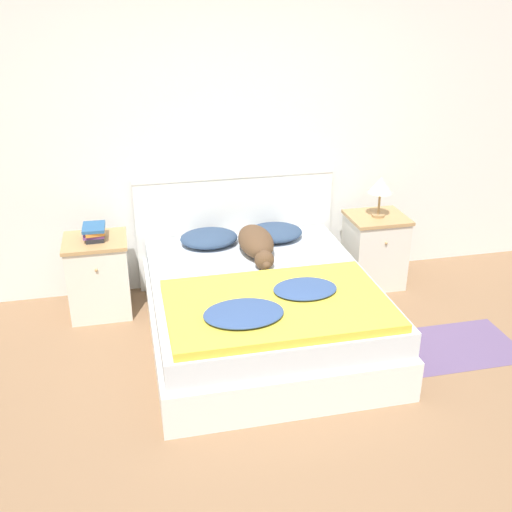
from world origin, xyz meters
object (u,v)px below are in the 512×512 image
bed (262,310)px  table_lamp (381,186)px  nightstand_right (374,250)px  pillow_right (274,232)px  nightstand_left (99,276)px  dog (257,243)px  book_stack (94,232)px  pillow_left (209,238)px

bed → table_lamp: (1.17, 0.67, 0.66)m
nightstand_right → pillow_right: size_ratio=1.36×
nightstand_left → pillow_right: (1.44, 0.03, 0.23)m
bed → dog: size_ratio=2.65×
dog → book_stack: 1.25m
bed → pillow_left: pillow_left is taller
bed → pillow_right: 0.82m
nightstand_right → pillow_right: 0.92m
book_stack → nightstand_right: bearing=-0.2°
pillow_right → table_lamp: bearing=-3.0°
pillow_left → nightstand_right: bearing=-1.4°
bed → table_lamp: table_lamp is taller
bed → nightstand_right: nightstand_right is taller
nightstand_left → table_lamp: table_lamp is taller
pillow_left → dog: size_ratio=0.65×
bed → table_lamp: 1.50m
dog → book_stack: size_ratio=3.09×
nightstand_left → dog: size_ratio=0.88×
nightstand_right → pillow_left: 1.46m
nightstand_left → table_lamp: size_ratio=1.85×
nightstand_right → book_stack: book_stack is taller
pillow_left → book_stack: size_ratio=2.00×
bed → pillow_left: (-0.27, 0.71, 0.31)m
pillow_right → nightstand_right: bearing=-2.2°
pillow_right → table_lamp: size_ratio=1.36×
pillow_left → pillow_right: bearing=0.0°
nightstand_right → table_lamp: table_lamp is taller
dog → table_lamp: (1.11, 0.23, 0.31)m
pillow_left → dog: bearing=-39.8°
nightstand_left → book_stack: size_ratio=2.71×
nightstand_right → dog: (-1.11, -0.24, 0.27)m
nightstand_right → book_stack: bearing=179.8°
pillow_left → pillow_right: (0.55, 0.00, 0.00)m
nightstand_left → nightstand_right: same height
nightstand_right → nightstand_left: bearing=180.0°
bed → pillow_right: bearing=69.0°
nightstand_left → table_lamp: bearing=-0.3°
nightstand_left → nightstand_right: 2.33m
bed → dog: 0.56m
book_stack → dog: bearing=-11.6°
table_lamp → pillow_right: bearing=177.0°
table_lamp → bed: bearing=-150.2°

